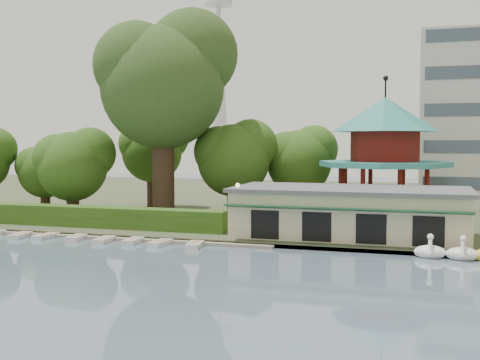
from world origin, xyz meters
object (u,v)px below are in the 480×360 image
at_px(boathouse, 350,212).
at_px(big_tree, 165,76).
at_px(dock, 77,236).
at_px(pavilion, 385,147).

xyz_separation_m(boathouse, big_tree, (-18.84, 6.22, 11.95)).
distance_m(dock, boathouse, 22.62).
height_order(dock, pavilion, pavilion).
distance_m(boathouse, big_tree, 23.16).
relative_size(pavilion, big_tree, 0.65).
bearing_deg(dock, boathouse, 12.24).
height_order(boathouse, big_tree, big_tree).
bearing_deg(boathouse, dock, -167.76).
relative_size(dock, boathouse, 1.83).
bearing_deg(pavilion, dock, -148.34).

